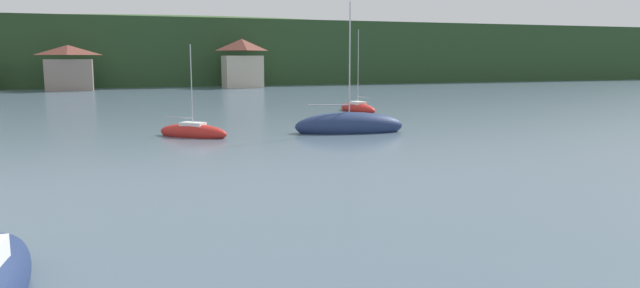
# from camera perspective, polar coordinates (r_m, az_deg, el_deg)

# --- Properties ---
(wooded_hillside) EXTENTS (352.00, 75.33, 23.42)m
(wooded_hillside) POSITION_cam_1_polar(r_m,az_deg,el_deg) (147.31, -14.33, 8.35)
(wooded_hillside) COLOR #264223
(wooded_hillside) RESTS_ON ground_plane
(shore_building_central) EXTENTS (7.21, 4.64, 7.09)m
(shore_building_central) POSITION_cam_1_polar(r_m,az_deg,el_deg) (98.63, -23.67, 6.88)
(shore_building_central) COLOR gray
(shore_building_central) RESTS_ON ground_plane
(shore_building_eastcentral) EXTENTS (6.63, 6.01, 8.33)m
(shore_building_eastcentral) POSITION_cam_1_polar(r_m,az_deg,el_deg) (101.12, -7.74, 7.89)
(shore_building_eastcentral) COLOR #BCB29E
(shore_building_eastcentral) RESTS_ON ground_plane
(sailboat_far_1) EXTENTS (4.73, 4.43, 6.32)m
(sailboat_far_1) POSITION_cam_1_polar(r_m,az_deg,el_deg) (38.56, -12.51, 1.15)
(sailboat_far_1) COLOR red
(sailboat_far_1) RESTS_ON ground_plane
(sailboat_far_2) EXTENTS (7.89, 3.70, 9.44)m
(sailboat_far_2) POSITION_cam_1_polar(r_m,az_deg,el_deg) (39.92, 2.92, 1.80)
(sailboat_far_2) COLOR navy
(sailboat_far_2) RESTS_ON ground_plane
(sailboat_far_10) EXTENTS (2.60, 5.53, 8.09)m
(sailboat_far_10) POSITION_cam_1_polar(r_m,az_deg,el_deg) (55.44, 3.77, 3.55)
(sailboat_far_10) COLOR red
(sailboat_far_10) RESTS_ON ground_plane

